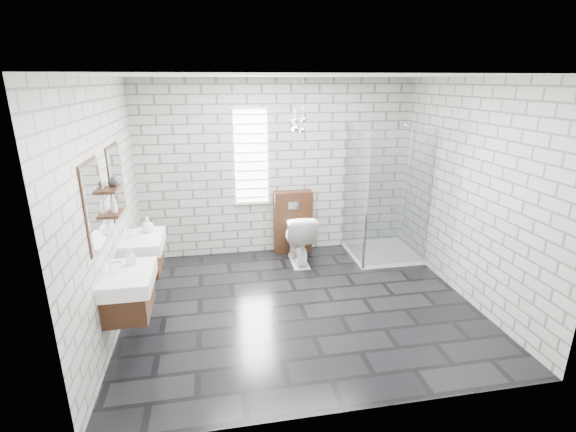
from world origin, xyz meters
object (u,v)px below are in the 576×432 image
object	(u,v)px
vanity_right	(140,244)
cistern_panel	(293,222)
toilet	(298,238)
shower_enclosure	(380,227)
vanity_left	(125,281)

from	to	relation	value
vanity_right	cistern_panel	bearing A→B (deg)	29.58
toilet	shower_enclosure	bearing A→B (deg)	177.38
vanity_right	shower_enclosure	xyz separation A→B (m)	(3.41, 0.70, -0.25)
vanity_left	shower_enclosure	distance (m)	3.82
vanity_left	cistern_panel	world-z (taller)	vanity_left
vanity_right	vanity_left	bearing A→B (deg)	-90.00
vanity_right	toilet	xyz separation A→B (m)	(2.14, 0.78, -0.37)
vanity_right	toilet	size ratio (longest dim) A/B	2.02
cistern_panel	vanity_right	bearing A→B (deg)	-150.42
toilet	vanity_left	bearing A→B (deg)	40.54
vanity_left	shower_enclosure	xyz separation A→B (m)	(3.41, 1.70, -0.25)
vanity_right	toilet	distance (m)	2.31
vanity_right	cistern_panel	distance (m)	2.47
vanity_left	toilet	world-z (taller)	vanity_left
cistern_panel	shower_enclosure	xyz separation A→B (m)	(1.27, -0.52, 0.00)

